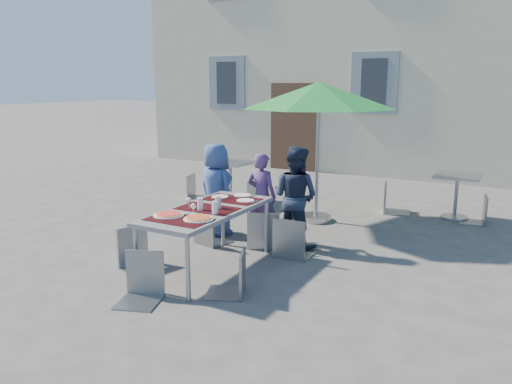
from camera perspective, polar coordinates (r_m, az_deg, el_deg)
The scene contains 22 objects.
ground at distance 5.72m, azimuth -8.94°, elevation -10.46°, with size 90.00×90.00×0.00m, color #434446.
dining_table at distance 5.93m, azimuth -5.58°, elevation -2.42°, with size 0.80×1.85×0.76m.
pizza_near_left at distance 5.64m, azimuth -9.95°, elevation -2.54°, with size 0.34×0.34×0.03m.
pizza_near_right at distance 5.44m, azimuth -6.59°, elevation -3.00°, with size 0.33×0.33×0.03m.
glassware at distance 5.79m, azimuth -5.61°, elevation -1.43°, with size 0.49×0.43×0.15m.
place_settings at distance 6.43m, azimuth -2.30°, elevation -0.61°, with size 0.66×0.46×0.01m.
child_0 at distance 7.31m, azimuth -4.57°, elevation 0.30°, with size 0.66×0.43×1.36m, color #324C8B.
child_1 at distance 7.10m, azimuth 0.65°, elevation -0.47°, with size 0.46×0.30×1.25m, color #5C3A77.
child_2 at distance 6.76m, azimuth 4.49°, elevation -0.57°, with size 0.67×0.39×1.39m, color #1B243B.
chair_0 at distance 6.89m, azimuth -5.45°, elevation -1.81°, with size 0.48×0.48×0.90m.
chair_1 at distance 6.70m, azimuth 0.94°, elevation -1.70°, with size 0.56×0.56×0.98m.
chair_2 at distance 6.33m, azimuth 4.19°, elevation -2.46°, with size 0.45×0.46×1.00m.
chair_3 at distance 6.16m, azimuth -13.54°, elevation -3.47°, with size 0.52×0.51×0.95m.
chair_4 at distance 5.25m, azimuth -2.61°, elevation -6.37°, with size 0.52×0.52×0.89m.
chair_5 at distance 5.25m, azimuth -13.11°, elevation -6.32°, with size 0.53×0.53×0.94m.
patio_umbrella at distance 7.93m, azimuth 7.21°, elevation 10.80°, with size 2.46×2.46×2.22m.
cafe_table_0 at distance 9.49m, azimuth -2.93°, elevation 2.06°, with size 0.69×0.69×0.74m.
bg_chair_l_0 at distance 9.75m, azimuth -6.97°, elevation 2.25°, with size 0.46×0.46×0.87m.
bg_chair_r_0 at distance 8.91m, azimuth -0.98°, elevation 1.92°, with size 0.48×0.48×1.00m.
cafe_table_1 at distance 8.81m, azimuth 21.95°, elevation 0.34°, with size 0.69×0.69×0.74m.
bg_chair_l_1 at distance 8.88m, azimuth 15.32°, elevation 1.34°, with size 0.52×0.52×0.97m.
bg_chair_r_1 at distance 8.67m, azimuth 24.27°, elevation -0.09°, with size 0.44×0.44×0.86m.
Camera 1 is at (3.27, -4.14, 2.20)m, focal length 35.00 mm.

